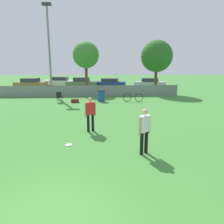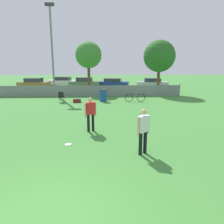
# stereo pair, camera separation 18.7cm
# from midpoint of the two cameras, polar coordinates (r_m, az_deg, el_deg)

# --- Properties ---
(ground_plane) EXTENTS (120.00, 120.00, 0.00)m
(ground_plane) POSITION_cam_midpoint_polar(r_m,az_deg,el_deg) (5.31, -17.46, -25.83)
(ground_plane) COLOR #428438
(fence_backline) EXTENTS (18.41, 0.07, 1.21)m
(fence_backline) POSITION_cam_midpoint_polar(r_m,az_deg,el_deg) (22.22, -6.60, 5.49)
(fence_backline) COLOR gray
(fence_backline) RESTS_ON ground_plane
(light_pole) EXTENTS (0.90, 0.36, 9.14)m
(light_pole) POSITION_cam_midpoint_polar(r_m,az_deg,el_deg) (24.34, -16.38, 16.99)
(light_pole) COLOR gray
(light_pole) RESTS_ON ground_plane
(tree_near_pole) EXTENTS (2.92, 2.92, 5.65)m
(tree_near_pole) POSITION_cam_midpoint_polar(r_m,az_deg,el_deg) (25.14, -7.07, 14.51)
(tree_near_pole) COLOR brown
(tree_near_pole) RESTS_ON ground_plane
(tree_far_right) EXTENTS (3.39, 3.39, 5.72)m
(tree_far_right) POSITION_cam_midpoint_polar(r_m,az_deg,el_deg) (24.56, 11.36, 14.07)
(tree_far_right) COLOR brown
(tree_far_right) RESTS_ON ground_plane
(player_receiver_white) EXTENTS (0.50, 0.44, 1.68)m
(player_receiver_white) POSITION_cam_midpoint_polar(r_m,az_deg,el_deg) (7.94, 7.80, -4.22)
(player_receiver_white) COLOR black
(player_receiver_white) RESTS_ON ground_plane
(player_defender_red) EXTENTS (0.54, 0.40, 1.68)m
(player_defender_red) POSITION_cam_midpoint_polar(r_m,az_deg,el_deg) (10.55, -6.20, 0.03)
(player_defender_red) COLOR black
(player_defender_red) RESTS_ON ground_plane
(frisbee_disc) EXTENTS (0.28, 0.28, 0.03)m
(frisbee_disc) POSITION_cam_midpoint_polar(r_m,az_deg,el_deg) (9.17, -11.79, -8.38)
(frisbee_disc) COLOR white
(frisbee_disc) RESTS_ON ground_plane
(folding_chair_sideline) EXTENTS (0.50, 0.50, 0.92)m
(folding_chair_sideline) POSITION_cam_midpoint_polar(r_m,az_deg,el_deg) (19.15, -13.86, 3.98)
(folding_chair_sideline) COLOR #333338
(folding_chair_sideline) RESTS_ON ground_plane
(bicycle_sideline) EXTENTS (1.74, 0.44, 0.77)m
(bicycle_sideline) POSITION_cam_midpoint_polar(r_m,az_deg,el_deg) (19.04, 5.23, 3.79)
(bicycle_sideline) COLOR black
(bicycle_sideline) RESTS_ON ground_plane
(trash_bin) EXTENTS (0.65, 0.65, 1.01)m
(trash_bin) POSITION_cam_midpoint_polar(r_m,az_deg,el_deg) (19.17, -3.14, 4.31)
(trash_bin) COLOR #194C99
(trash_bin) RESTS_ON ground_plane
(gear_bag_sideline) EXTENTS (0.64, 0.35, 0.31)m
(gear_bag_sideline) POSITION_cam_midpoint_polar(r_m,az_deg,el_deg) (18.85, -9.92, 2.88)
(gear_bag_sideline) COLOR maroon
(gear_bag_sideline) RESTS_ON ground_plane
(parked_car_tan) EXTENTS (4.12, 2.12, 1.37)m
(parked_car_tan) POSITION_cam_midpoint_polar(r_m,az_deg,el_deg) (31.13, -20.66, 7.00)
(parked_car_tan) COLOR black
(parked_car_tan) RESTS_ON ground_plane
(parked_car_white) EXTENTS (4.63, 2.27, 1.34)m
(parked_car_white) POSITION_cam_midpoint_polar(r_m,az_deg,el_deg) (33.45, -13.72, 7.74)
(parked_car_white) COLOR black
(parked_car_white) RESTS_ON ground_plane
(parked_car_olive) EXTENTS (4.20, 1.94, 1.43)m
(parked_car_olive) POSITION_cam_midpoint_polar(r_m,az_deg,el_deg) (30.19, -8.09, 7.58)
(parked_car_olive) COLOR black
(parked_car_olive) RESTS_ON ground_plane
(parked_car_blue) EXTENTS (4.61, 2.57, 1.27)m
(parked_car_blue) POSITION_cam_midpoint_polar(r_m,az_deg,el_deg) (30.50, -0.70, 7.63)
(parked_car_blue) COLOR black
(parked_car_blue) RESTS_ON ground_plane
(parked_car_silver) EXTENTS (4.33, 2.29, 1.35)m
(parked_car_silver) POSITION_cam_midpoint_polar(r_m,az_deg,el_deg) (30.13, 9.56, 7.45)
(parked_car_silver) COLOR black
(parked_car_silver) RESTS_ON ground_plane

